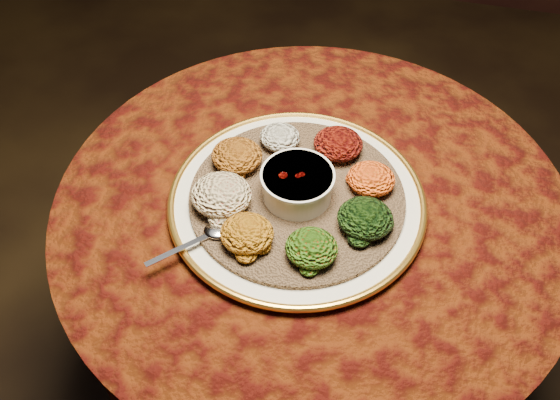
# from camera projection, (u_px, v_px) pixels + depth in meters

# --- Properties ---
(table) EXTENTS (0.96, 0.96, 0.73)m
(table) POSITION_uv_depth(u_px,v_px,m) (309.00, 258.00, 1.29)
(table) COLOR black
(table) RESTS_ON ground
(platter) EXTENTS (0.60, 0.60, 0.02)m
(platter) POSITION_uv_depth(u_px,v_px,m) (297.00, 201.00, 1.13)
(platter) COLOR beige
(platter) RESTS_ON table
(injera) EXTENTS (0.50, 0.50, 0.01)m
(injera) POSITION_uv_depth(u_px,v_px,m) (297.00, 197.00, 1.13)
(injera) COLOR #856142
(injera) RESTS_ON platter
(stew_bowl) EXTENTS (0.13, 0.13, 0.05)m
(stew_bowl) POSITION_uv_depth(u_px,v_px,m) (297.00, 183.00, 1.10)
(stew_bowl) COLOR silver
(stew_bowl) RESTS_ON injera
(spoon) EXTENTS (0.12, 0.11, 0.01)m
(spoon) POSITION_uv_depth(u_px,v_px,m) (210.00, 234.00, 1.06)
(spoon) COLOR silver
(spoon) RESTS_ON injera
(portion_ayib) EXTENTS (0.08, 0.07, 0.04)m
(portion_ayib) POSITION_uv_depth(u_px,v_px,m) (280.00, 137.00, 1.19)
(portion_ayib) COLOR beige
(portion_ayib) RESTS_ON injera
(portion_kitfo) EXTENTS (0.09, 0.09, 0.05)m
(portion_kitfo) POSITION_uv_depth(u_px,v_px,m) (338.00, 144.00, 1.18)
(portion_kitfo) COLOR black
(portion_kitfo) RESTS_ON injera
(portion_tikil) EXTENTS (0.09, 0.08, 0.04)m
(portion_tikil) POSITION_uv_depth(u_px,v_px,m) (371.00, 179.00, 1.12)
(portion_tikil) COLOR #A55D0D
(portion_tikil) RESTS_ON injera
(portion_gomen) EXTENTS (0.10, 0.09, 0.05)m
(portion_gomen) POSITION_uv_depth(u_px,v_px,m) (365.00, 218.00, 1.06)
(portion_gomen) COLOR black
(portion_gomen) RESTS_ON injera
(portion_mixveg) EXTENTS (0.09, 0.08, 0.04)m
(portion_mixveg) POSITION_uv_depth(u_px,v_px,m) (312.00, 248.00, 1.02)
(portion_mixveg) COLOR maroon
(portion_mixveg) RESTS_ON injera
(portion_kik) EXTENTS (0.09, 0.09, 0.04)m
(portion_kik) POSITION_uv_depth(u_px,v_px,m) (247.00, 233.00, 1.04)
(portion_kik) COLOR #9B5E0D
(portion_kik) RESTS_ON injera
(portion_timatim) EXTENTS (0.11, 0.10, 0.05)m
(portion_timatim) POSITION_uv_depth(u_px,v_px,m) (221.00, 195.00, 1.09)
(portion_timatim) COLOR #72060A
(portion_timatim) RESTS_ON injera
(portion_shiro) EXTENTS (0.10, 0.09, 0.05)m
(portion_shiro) POSITION_uv_depth(u_px,v_px,m) (237.00, 156.00, 1.16)
(portion_shiro) COLOR #8B4A10
(portion_shiro) RESTS_ON injera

